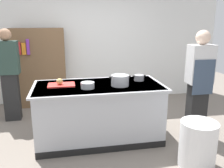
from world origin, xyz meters
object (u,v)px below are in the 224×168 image
mixing_bowl (88,85)px  trash_bin (198,144)px  stock_pot (120,80)px  person_chef (199,82)px  bookshelf (40,68)px  onion (60,81)px  sauce_pan (139,78)px  person_guest (9,73)px

mixing_bowl → trash_bin: mixing_bowl is taller
stock_pot → person_chef: size_ratio=0.19×
stock_pot → bookshelf: bearing=125.5°
mixing_bowl → onion: bearing=151.6°
sauce_pan → person_chef: person_chef is taller
person_guest → stock_pot: bearing=58.1°
person_chef → trash_bin: bearing=146.0°
stock_pot → mixing_bowl: 0.50m
onion → person_chef: (2.15, -0.25, -0.05)m
mixing_bowl → sauce_pan: bearing=19.1°
onion → person_chef: bearing=-6.7°
stock_pot → person_guest: bearing=146.9°
mixing_bowl → person_guest: (-1.33, 1.24, -0.03)m
stock_pot → person_chef: bearing=-3.9°
stock_pot → trash_bin: stock_pot is taller
person_chef → bookshelf: bearing=46.5°
trash_bin → person_chef: 1.09m
onion → person_guest: bearing=132.2°
sauce_pan → person_guest: 2.40m
stock_pot → mixing_bowl: bearing=-174.0°
sauce_pan → mixing_bowl: size_ratio=1.11×
sauce_pan → trash_bin: size_ratio=0.36×
person_chef → bookshelf: size_ratio=1.01×
person_chef → person_guest: size_ratio=1.00×
trash_bin → stock_pot: bearing=133.3°
mixing_bowl → person_guest: size_ratio=0.12×
trash_bin → bookshelf: (-2.19, 2.79, 0.54)m
sauce_pan → onion: bearing=-176.3°
person_chef → bookshelf: (-2.61, 1.99, -0.06)m
person_guest → onion: bearing=43.5°
bookshelf → sauce_pan: bearing=-43.7°
mixing_bowl → person_chef: size_ratio=0.12×
trash_bin → person_chef: (0.42, 0.80, 0.61)m
stock_pot → person_chef: 1.26m
stock_pot → mixing_bowl: (-0.49, -0.05, -0.04)m
stock_pot → person_guest: size_ratio=0.19×
sauce_pan → mixing_bowl: (-0.87, -0.30, -0.00)m
stock_pot → trash_bin: 1.39m
trash_bin → mixing_bowl: bearing=147.9°
stock_pot → person_guest: (-1.83, 1.19, -0.07)m
sauce_pan → person_guest: person_guest is taller
sauce_pan → trash_bin: sauce_pan is taller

